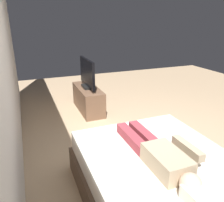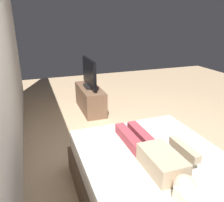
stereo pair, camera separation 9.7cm
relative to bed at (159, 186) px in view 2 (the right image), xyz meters
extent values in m
plane|color=tan|center=(0.89, -0.35, -0.26)|extent=(10.00, 10.00, 0.00)
cube|color=silver|center=(1.29, 1.37, 1.14)|extent=(6.40, 0.10, 2.80)
cube|color=brown|center=(0.00, 0.00, -0.11)|extent=(1.98, 1.51, 0.30)
cube|color=silver|center=(0.00, 0.00, 0.16)|extent=(1.90, 1.43, 0.24)
cube|color=tan|center=(-0.10, 0.06, 0.37)|extent=(0.48, 0.28, 0.18)
sphere|color=beige|center=(-0.43, 0.06, 0.37)|extent=(0.18, 0.18, 0.18)
cube|color=#993842|center=(0.44, -0.02, 0.33)|extent=(0.60, 0.11, 0.11)
cube|color=#993842|center=(0.44, 0.14, 0.33)|extent=(0.60, 0.11, 0.11)
cube|color=tan|center=(-0.04, -0.22, 0.41)|extent=(0.40, 0.08, 0.08)
cube|color=black|center=(0.18, -0.36, 0.29)|extent=(0.15, 0.04, 0.02)
cube|color=brown|center=(2.80, -0.02, -0.01)|extent=(1.10, 0.40, 0.50)
cube|color=black|center=(2.80, -0.02, 0.26)|extent=(0.32, 0.20, 0.05)
cube|color=black|center=(2.80, -0.02, 0.56)|extent=(0.88, 0.05, 0.54)
camera|label=1|loc=(-1.55, 1.17, 1.59)|focal=36.51mm
camera|label=2|loc=(-1.58, 1.08, 1.59)|focal=36.51mm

